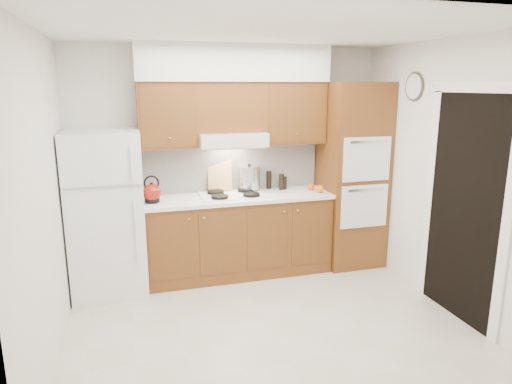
# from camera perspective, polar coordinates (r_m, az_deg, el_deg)

# --- Properties ---
(floor) EXTENTS (3.60, 3.60, 0.00)m
(floor) POSITION_cam_1_polar(r_m,az_deg,el_deg) (4.45, 1.37, -15.93)
(floor) COLOR beige
(floor) RESTS_ON ground
(ceiling) EXTENTS (3.60, 3.60, 0.00)m
(ceiling) POSITION_cam_1_polar(r_m,az_deg,el_deg) (3.91, 1.60, 19.61)
(ceiling) COLOR white
(ceiling) RESTS_ON wall_back
(wall_back) EXTENTS (3.60, 0.02, 2.60)m
(wall_back) POSITION_cam_1_polar(r_m,az_deg,el_deg) (5.40, -3.35, 3.99)
(wall_back) COLOR silver
(wall_back) RESTS_ON floor
(wall_left) EXTENTS (0.02, 3.00, 2.60)m
(wall_left) POSITION_cam_1_polar(r_m,az_deg,el_deg) (3.85, -25.00, -1.03)
(wall_left) COLOR silver
(wall_left) RESTS_ON floor
(wall_right) EXTENTS (0.02, 3.00, 2.60)m
(wall_right) POSITION_cam_1_polar(r_m,az_deg,el_deg) (4.83, 22.31, 1.90)
(wall_right) COLOR silver
(wall_right) RESTS_ON floor
(fridge) EXTENTS (0.75, 0.72, 1.72)m
(fridge) POSITION_cam_1_polar(r_m,az_deg,el_deg) (5.02, -18.18, -2.53)
(fridge) COLOR white
(fridge) RESTS_ON floor
(base_cabinets) EXTENTS (2.11, 0.60, 0.90)m
(base_cabinets) POSITION_cam_1_polar(r_m,az_deg,el_deg) (5.33, -2.24, -5.56)
(base_cabinets) COLOR brown
(base_cabinets) RESTS_ON floor
(countertop) EXTENTS (2.13, 0.62, 0.04)m
(countertop) POSITION_cam_1_polar(r_m,az_deg,el_deg) (5.19, -2.26, -0.67)
(countertop) COLOR white
(countertop) RESTS_ON base_cabinets
(backsplash) EXTENTS (2.11, 0.03, 0.56)m
(backsplash) POSITION_cam_1_polar(r_m,az_deg,el_deg) (5.41, -3.04, 3.14)
(backsplash) COLOR white
(backsplash) RESTS_ON countertop
(oven_cabinet) EXTENTS (0.70, 0.65, 2.20)m
(oven_cabinet) POSITION_cam_1_polar(r_m,az_deg,el_deg) (5.63, 11.87, 2.05)
(oven_cabinet) COLOR brown
(oven_cabinet) RESTS_ON floor
(upper_cab_left) EXTENTS (0.63, 0.33, 0.70)m
(upper_cab_left) POSITION_cam_1_polar(r_m,az_deg,el_deg) (5.07, -11.03, 9.42)
(upper_cab_left) COLOR brown
(upper_cab_left) RESTS_ON wall_back
(upper_cab_right) EXTENTS (0.73, 0.33, 0.70)m
(upper_cab_right) POSITION_cam_1_polar(r_m,az_deg,el_deg) (5.39, 4.51, 9.83)
(upper_cab_right) COLOR brown
(upper_cab_right) RESTS_ON wall_back
(range_hood) EXTENTS (0.75, 0.45, 0.15)m
(range_hood) POSITION_cam_1_polar(r_m,az_deg,el_deg) (5.14, -3.10, 6.62)
(range_hood) COLOR silver
(range_hood) RESTS_ON wall_back
(upper_cab_over_hood) EXTENTS (0.75, 0.33, 0.55)m
(upper_cab_over_hood) POSITION_cam_1_polar(r_m,az_deg,el_deg) (5.17, -3.30, 10.54)
(upper_cab_over_hood) COLOR brown
(upper_cab_over_hood) RESTS_ON range_hood
(soffit) EXTENTS (2.13, 0.36, 0.40)m
(soffit) POSITION_cam_1_polar(r_m,az_deg,el_deg) (5.17, -2.78, 15.82)
(soffit) COLOR silver
(soffit) RESTS_ON wall_back
(cooktop) EXTENTS (0.74, 0.50, 0.01)m
(cooktop) POSITION_cam_1_polar(r_m,az_deg,el_deg) (5.19, -2.85, -0.38)
(cooktop) COLOR white
(cooktop) RESTS_ON countertop
(doorway) EXTENTS (0.02, 0.90, 2.10)m
(doorway) POSITION_cam_1_polar(r_m,az_deg,el_deg) (4.61, 24.59, -2.00)
(doorway) COLOR black
(doorway) RESTS_ON floor
(wall_clock) EXTENTS (0.02, 0.30, 0.30)m
(wall_clock) POSITION_cam_1_polar(r_m,az_deg,el_deg) (5.18, 19.20, 12.35)
(wall_clock) COLOR #3F3833
(wall_clock) RESTS_ON wall_right
(kettle) EXTENTS (0.25, 0.25, 0.19)m
(kettle) POSITION_cam_1_polar(r_m,az_deg,el_deg) (4.98, -12.88, -0.10)
(kettle) COLOR maroon
(kettle) RESTS_ON countertop
(cutting_board) EXTENTS (0.29, 0.11, 0.37)m
(cutting_board) POSITION_cam_1_polar(r_m,az_deg,el_deg) (5.35, -4.54, 2.15)
(cutting_board) COLOR tan
(cutting_board) RESTS_ON countertop
(stock_pot) EXTENTS (0.27, 0.27, 0.26)m
(stock_pot) POSITION_cam_1_polar(r_m,az_deg,el_deg) (5.38, -0.84, 1.81)
(stock_pot) COLOR silver
(stock_pot) RESTS_ON cooktop
(condiment_a) EXTENTS (0.08, 0.08, 0.21)m
(condiment_a) POSITION_cam_1_polar(r_m,az_deg,el_deg) (5.52, 1.63, 1.54)
(condiment_a) COLOR black
(condiment_a) RESTS_ON countertop
(condiment_b) EXTENTS (0.08, 0.08, 0.19)m
(condiment_b) POSITION_cam_1_polar(r_m,az_deg,el_deg) (5.46, 3.21, 1.29)
(condiment_b) COLOR black
(condiment_b) RESTS_ON countertop
(condiment_c) EXTENTS (0.06, 0.06, 0.16)m
(condiment_c) POSITION_cam_1_polar(r_m,az_deg,el_deg) (5.50, 3.60, 1.16)
(condiment_c) COLOR black
(condiment_c) RESTS_ON countertop
(orange_near) EXTENTS (0.10, 0.10, 0.09)m
(orange_near) POSITION_cam_1_polar(r_m,az_deg,el_deg) (5.37, 8.00, 0.38)
(orange_near) COLOR orange
(orange_near) RESTS_ON countertop
(orange_far) EXTENTS (0.10, 0.10, 0.08)m
(orange_far) POSITION_cam_1_polar(r_m,az_deg,el_deg) (5.47, 6.89, 0.64)
(orange_far) COLOR #EB560C
(orange_far) RESTS_ON countertop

